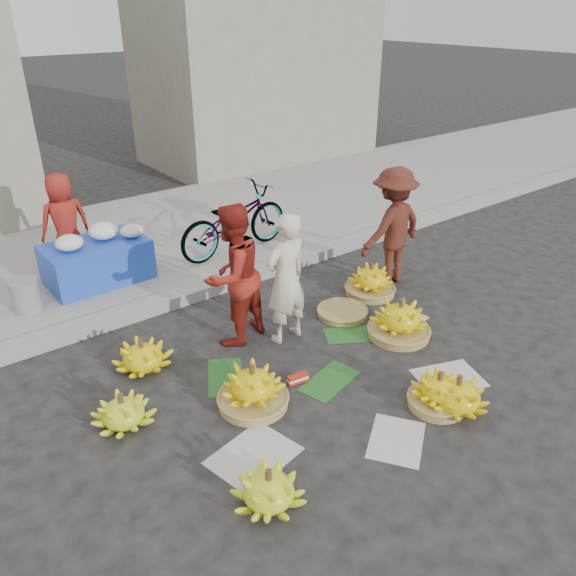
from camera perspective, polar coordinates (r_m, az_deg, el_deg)
ground at (r=5.93m, az=3.69°, el=-8.15°), size 80.00×80.00×0.00m
curb at (r=7.44m, az=-7.40°, el=0.19°), size 40.00×0.25×0.15m
sidewalk at (r=9.18m, az=-14.13°, el=4.84°), size 40.00×4.00×0.12m
building_right at (r=13.73m, az=-3.29°, el=23.29°), size 5.00×3.00×5.00m
newspaper_scatter at (r=5.48m, az=9.27°, el=-11.89°), size 3.20×1.80×0.00m
banana_leaves at (r=6.00m, az=1.71°, el=-7.59°), size 2.00×1.00×0.00m
banana_bunch_0 at (r=5.34m, az=-3.61°, el=-10.09°), size 0.66×0.66×0.45m
banana_bunch_1 at (r=4.49m, az=-1.97°, el=-19.76°), size 0.61×0.61×0.34m
banana_bunch_2 at (r=5.53m, az=16.81°, el=-10.34°), size 0.76×0.76×0.38m
banana_bunch_3 at (r=5.52m, az=15.00°, el=-10.20°), size 0.58×0.58×0.39m
banana_bunch_4 at (r=6.48m, az=11.30°, el=-3.22°), size 0.80×0.80×0.47m
banana_bunch_5 at (r=7.35m, az=8.39°, el=0.75°), size 0.64×0.64×0.44m
banana_bunch_6 at (r=5.36m, az=-16.43°, el=-11.93°), size 0.70×0.70×0.34m
banana_bunch_7 at (r=6.02m, az=-14.56°, el=-6.70°), size 0.71×0.71×0.36m
basket_spare at (r=6.88m, az=5.53°, el=-2.50°), size 0.73×0.73×0.07m
incense_stack at (r=5.69m, az=1.00°, el=-9.18°), size 0.23×0.10×0.09m
vendor_cream at (r=6.06m, az=-0.21°, el=0.95°), size 0.57×0.40×1.49m
vendor_red at (r=6.06m, az=-5.63°, el=1.30°), size 0.91×0.79×1.59m
man_striped at (r=7.49m, az=10.56°, el=6.12°), size 1.05×0.64×1.58m
flower_table at (r=7.73m, az=-18.79°, el=2.81°), size 1.30×0.83×0.74m
grey_bucket at (r=7.36m, az=-25.09°, el=-0.63°), size 0.33×0.33×0.38m
flower_vendor at (r=8.11m, az=-21.71°, el=6.23°), size 0.65×0.43×1.33m
bicycle at (r=8.18m, az=-5.49°, el=6.87°), size 0.78×1.88×0.97m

